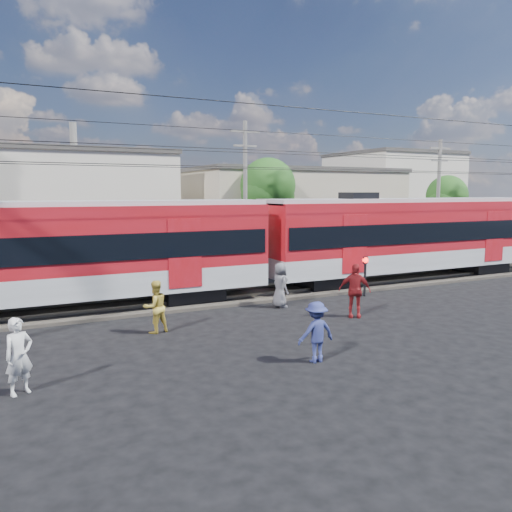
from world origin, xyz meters
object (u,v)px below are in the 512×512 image
at_px(pedestrian_c, 316,332).
at_px(car_silver, 503,246).
at_px(crossing_signal, 365,269).
at_px(commuter_train, 60,250).
at_px(pedestrian_a, 19,356).

xyz_separation_m(pedestrian_c, car_silver, (23.84, 12.97, -0.10)).
bearing_deg(crossing_signal, car_silver, 21.22).
distance_m(commuter_train, pedestrian_a, 7.76).
relative_size(pedestrian_a, car_silver, 0.42).
distance_m(pedestrian_a, car_silver, 33.18).
height_order(commuter_train, pedestrian_a, commuter_train).
relative_size(commuter_train, car_silver, 11.99).
bearing_deg(pedestrian_a, crossing_signal, -6.43).
bearing_deg(pedestrian_c, car_silver, -152.02).
bearing_deg(crossing_signal, commuter_train, 169.22).
relative_size(pedestrian_a, crossing_signal, 1.01).
bearing_deg(pedestrian_a, commuter_train, 51.36).
distance_m(commuter_train, crossing_signal, 12.36).
height_order(pedestrian_a, car_silver, pedestrian_a).
height_order(pedestrian_a, crossing_signal, pedestrian_a).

